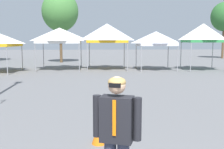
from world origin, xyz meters
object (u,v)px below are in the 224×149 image
Objects in this scene: person_foreground at (117,133)px; traffic_cone_lot_center at (99,133)px; canopy_tent_center at (60,36)px; canopy_tent_right_of_center at (203,33)px; tree_behind_tents_left at (60,12)px; canopy_tent_far_right at (156,39)px; tree_behind_tents_right at (224,17)px; canopy_tent_far_left at (107,33)px.

person_foreground is 2.37m from traffic_cone_lot_center.
canopy_tent_right_of_center reaches higher than canopy_tent_center.
tree_behind_tents_left is 15.41× the size of traffic_cone_lot_center.
tree_behind_tents_right is (12.01, 13.37, 2.96)m from canopy_tent_far_right.
canopy_tent_center is at bearing 99.83° from person_foreground.
canopy_tent_far_left reaches higher than traffic_cone_lot_center.
canopy_tent_far_left reaches higher than canopy_tent_far_right.
canopy_tent_center is 0.93× the size of canopy_tent_far_left.
canopy_tent_right_of_center is 2.02× the size of person_foreground.
canopy_tent_far_right is 0.41× the size of tree_behind_tents_left.
tree_behind_tents_right reaches higher than canopy_tent_right_of_center.
canopy_tent_center is 18.24m from person_foreground.
tree_behind_tents_right reaches higher than canopy_tent_far_right.
tree_behind_tents_right is at bearing 38.79° from canopy_tent_far_left.
canopy_tent_far_left is 1.01× the size of canopy_tent_right_of_center.
tree_behind_tents_right is (16.45, 30.51, 4.36)m from person_foreground.
tree_behind_tents_left is at bearing 96.65° from canopy_tent_center.
canopy_tent_center is 7.59m from canopy_tent_far_right.
canopy_tent_center is 0.46× the size of tree_behind_tents_right.
canopy_tent_right_of_center is at bearing -121.47° from tree_behind_tents_right.
canopy_tent_far_right reaches higher than person_foreground.
person_foreground is 0.24× the size of tree_behind_tents_right.
tree_behind_tents_left is (-12.00, 8.10, 2.44)m from canopy_tent_right_of_center.
canopy_tent_far_right is 0.41× the size of tree_behind_tents_right.
tree_behind_tents_left is at bearing -164.65° from tree_behind_tents_right.
canopy_tent_center is at bearing 178.66° from canopy_tent_far_left.
canopy_tent_far_left is at bearing 86.83° from traffic_cone_lot_center.
canopy_tent_far_left reaches higher than canopy_tent_center.
person_foreground is at bearing -81.06° from tree_behind_tents_left.
person_foreground is (-4.45, -17.13, -1.40)m from canopy_tent_far_right.
tree_behind_tents_left is (-3.92, 24.92, 4.27)m from person_foreground.
person_foreground is 34.94m from tree_behind_tents_right.
canopy_tent_center is 3.76m from canopy_tent_far_left.
canopy_tent_center is at bearing 100.45° from traffic_cone_lot_center.
canopy_tent_right_of_center is (11.18, -1.08, 0.19)m from canopy_tent_center.
tree_behind_tents_left is 1.01× the size of tree_behind_tents_right.
canopy_tent_right_of_center reaches higher than canopy_tent_far_right.
canopy_tent_far_right is 1.69× the size of person_foreground.
canopy_tent_far_left is at bearing -1.34° from canopy_tent_center.
traffic_cone_lot_center is at bearing -80.72° from tree_behind_tents_left.
person_foreground is at bearing -92.10° from canopy_tent_far_left.
canopy_tent_center is 7.54m from tree_behind_tents_left.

